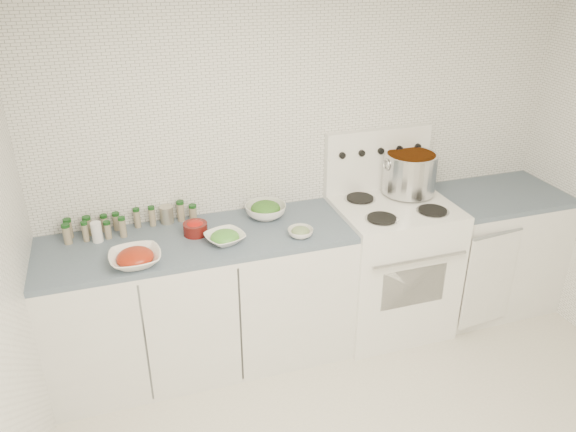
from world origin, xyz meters
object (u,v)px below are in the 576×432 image
object	(u,v)px
bowl_tomato	(135,258)
stock_pot	(410,172)
bowl_snowpea	(225,237)
stove	(389,262)

from	to	relation	value
bowl_tomato	stock_pot	bearing A→B (deg)	10.06
bowl_snowpea	bowl_tomato	bearing A→B (deg)	-169.86
bowl_tomato	bowl_snowpea	world-z (taller)	bowl_tomato
stove	stock_pot	bearing A→B (deg)	38.55
stock_pot	bowl_snowpea	world-z (taller)	stock_pot
stove	stock_pot	size ratio (longest dim) A/B	3.61
stove	stock_pot	world-z (taller)	stove
bowl_tomato	bowl_snowpea	bearing A→B (deg)	10.14
bowl_snowpea	stove	bearing A→B (deg)	4.90
bowl_tomato	bowl_snowpea	size ratio (longest dim) A/B	1.03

